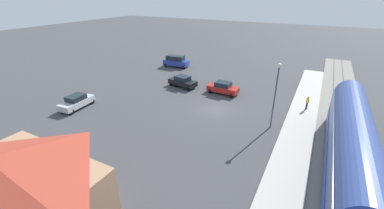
% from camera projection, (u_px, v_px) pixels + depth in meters
% --- Properties ---
extents(ground_plane, '(200.00, 200.00, 0.00)m').
position_uv_depth(ground_plane, '(215.00, 109.00, 31.28)').
color(ground_plane, '#424247').
extents(railway_track, '(4.80, 70.00, 0.30)m').
position_uv_depth(railway_track, '(341.00, 136.00, 25.28)').
color(railway_track, gray).
rests_on(railway_track, ground).
extents(platform, '(3.20, 46.00, 0.30)m').
position_uv_depth(platform, '(299.00, 126.00, 26.96)').
color(platform, '#B7B2A8').
rests_on(platform, ground).
extents(station_building, '(10.43, 9.20, 5.56)m').
position_uv_depth(station_building, '(1.00, 196.00, 14.11)').
color(station_building, tan).
rests_on(station_building, ground).
extents(pedestrian_on_platform, '(0.36, 0.36, 1.71)m').
position_uv_depth(pedestrian_on_platform, '(307.00, 102.00, 30.17)').
color(pedestrian_on_platform, '#23284C').
rests_on(pedestrian_on_platform, platform).
extents(suv_blue, '(5.05, 2.72, 2.22)m').
position_uv_depth(suv_blue, '(176.00, 61.00, 48.39)').
color(suv_blue, '#283D9E').
rests_on(suv_blue, ground).
extents(sedan_red, '(4.60, 2.47, 1.74)m').
position_uv_depth(sedan_red, '(223.00, 88.00, 35.73)').
color(sedan_red, red).
rests_on(sedan_red, ground).
extents(sedan_silver, '(2.22, 4.64, 1.74)m').
position_uv_depth(sedan_silver, '(77.00, 102.00, 31.22)').
color(sedan_silver, silver).
rests_on(sedan_silver, ground).
extents(sedan_black, '(4.75, 2.83, 1.74)m').
position_uv_depth(sedan_black, '(183.00, 81.00, 38.25)').
color(sedan_black, black).
rests_on(sedan_black, ground).
extents(light_pole_near_platform, '(0.44, 0.44, 7.21)m').
position_uv_depth(light_pole_near_platform, '(276.00, 88.00, 25.14)').
color(light_pole_near_platform, '#515156').
rests_on(light_pole_near_platform, ground).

